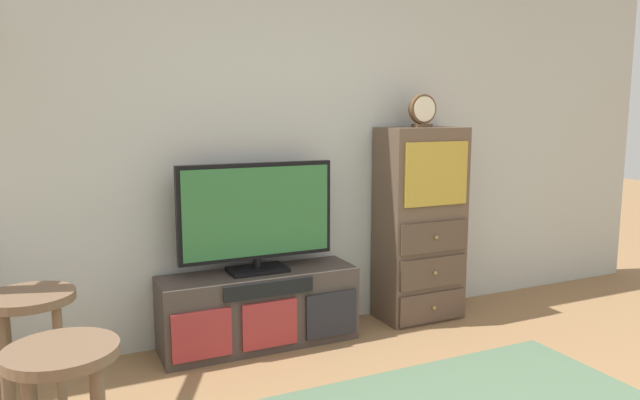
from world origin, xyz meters
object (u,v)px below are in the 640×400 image
Objects in this scene: side_cabinet at (420,224)px; desk_clock at (423,111)px; media_console at (260,309)px; bar_stool_far at (32,343)px; television at (257,215)px.

desk_clock reaches higher than side_cabinet.
bar_stool_far is at bearing -143.83° from media_console.
television is 1.34m from desk_clock.
media_console is 1.60× the size of bar_stool_far.
desk_clock is 2.74m from bar_stool_far.
bar_stool_far is (-2.45, -0.92, -0.11)m from side_cabinet.
desk_clock is (1.18, -0.00, 1.23)m from media_console.
media_console is at bearing 36.17° from bar_stool_far.
media_console is 1.26× the size of television.
media_console is 0.60m from television.
bar_stool_far is at bearing -159.35° from side_cabinet.
bar_stool_far reaches higher than media_console.
television is 4.42× the size of desk_clock.
side_cabinet is 6.09× the size of desk_clock.
bar_stool_far is (-2.43, -0.91, -0.90)m from desk_clock.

